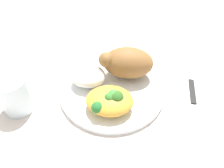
% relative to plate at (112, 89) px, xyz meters
% --- Properties ---
extents(ground_plane, '(2.00, 2.00, 0.00)m').
position_rel_plate_xyz_m(ground_plane, '(0.00, 0.00, -0.01)').
color(ground_plane, silver).
extents(plate, '(0.25, 0.25, 0.01)m').
position_rel_plate_xyz_m(plate, '(0.00, 0.00, 0.00)').
color(plate, white).
rests_on(plate, ground_plane).
extents(roasted_chicken, '(0.13, 0.08, 0.07)m').
position_rel_plate_xyz_m(roasted_chicken, '(-0.03, -0.05, 0.04)').
color(roasted_chicken, brown).
rests_on(roasted_chicken, plate).
extents(rice_pile, '(0.08, 0.07, 0.04)m').
position_rel_plate_xyz_m(rice_pile, '(0.06, -0.01, 0.03)').
color(rice_pile, white).
rests_on(rice_pile, plate).
extents(mac_cheese_with_broccoli, '(0.10, 0.08, 0.05)m').
position_rel_plate_xyz_m(mac_cheese_with_broccoli, '(0.00, 0.06, 0.03)').
color(mac_cheese_with_broccoli, gold).
rests_on(mac_cheese_with_broccoli, plate).
extents(fork, '(0.03, 0.14, 0.01)m').
position_rel_plate_xyz_m(fork, '(-0.17, 0.03, -0.00)').
color(fork, silver).
rests_on(fork, ground_plane).
extents(knife, '(0.03, 0.19, 0.01)m').
position_rel_plate_xyz_m(knife, '(-0.19, 0.02, -0.00)').
color(knife, black).
rests_on(knife, ground_plane).
extents(water_glass, '(0.07, 0.07, 0.08)m').
position_rel_plate_xyz_m(water_glass, '(0.20, 0.07, 0.03)').
color(water_glass, silver).
rests_on(water_glass, ground_plane).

